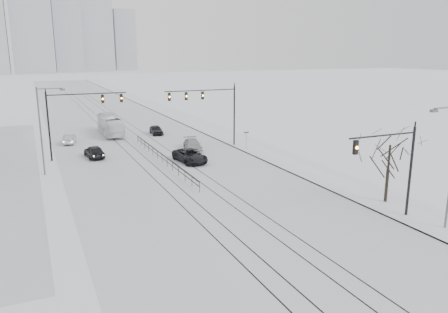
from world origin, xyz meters
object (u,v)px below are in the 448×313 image
Objects in this scene: sedan_sb_outer at (70,139)px; box_truck at (110,125)px; sedan_sb_inner at (94,152)px; sedan_nb_right at (193,145)px; bare_tree at (390,151)px; sedan_nb_far at (156,130)px; sedan_nb_front at (190,156)px; traffic_mast_near at (395,161)px.

sedan_sb_outer is 7.83m from box_truck.
sedan_sb_inner is 12.22m from sedan_nb_right.
bare_tree is 42.67m from sedan_sb_outer.
sedan_nb_far is at bearing -138.07° from sedan_sb_inner.
sedan_sb_inner is 1.11× the size of sedan_sb_outer.
sedan_nb_right is at bearing 60.84° from sedan_nb_front.
sedan_sb_outer is at bearing 116.24° from traffic_mast_near.
sedan_sb_outer is 17.72m from sedan_nb_right.
box_truck reaches higher than sedan_sb_outer.
bare_tree is at bearing 132.83° from sedan_sb_outer.
sedan_nb_far is at bearing -159.48° from sedan_sb_outer.
bare_tree reaches higher than sedan_nb_right.
bare_tree is at bearing 121.45° from sedan_sb_inner.
sedan_sb_outer is 0.83× the size of sedan_nb_right.
sedan_nb_front is at bearing 140.01° from sedan_sb_inner.
traffic_mast_near is 1.45× the size of sedan_nb_right.
sedan_sb_inner is (-17.53, 29.59, -3.81)m from traffic_mast_near.
sedan_sb_inner is at bearing 73.91° from box_truck.
sedan_nb_far is 0.38× the size of box_truck.
box_truck is at bearing 97.76° from sedan_nb_front.
bare_tree reaches higher than box_truck.
bare_tree reaches higher than sedan_sb_inner.
bare_tree is (2.41, 3.00, -0.07)m from traffic_mast_near.
sedan_nb_front is (11.65, -16.57, 0.09)m from sedan_sb_outer.
traffic_mast_near reaches higher than sedan_nb_right.
box_truck is (6.35, 4.50, 0.81)m from sedan_sb_outer.
box_truck reaches higher than sedan_nb_front.
box_truck is (-15.51, 40.95, -3.02)m from bare_tree.
traffic_mast_near reaches higher than sedan_sb_outer.
sedan_sb_inner is at bearing 112.88° from sedan_sb_outer.
sedan_nb_front is 1.12× the size of sedan_nb_right.
sedan_nb_far is at bearing 103.29° from bare_tree.
sedan_sb_inner is 11.82m from sedan_nb_front.
sedan_sb_outer is at bearing 120.95° from bare_tree.
sedan_nb_front is 1.34× the size of sedan_nb_far.
sedan_sb_outer is at bearing 118.75° from sedan_nb_front.
bare_tree is at bearing 111.80° from box_truck.
sedan_nb_front is at bearing 117.18° from bare_tree.
sedan_nb_front is 0.51× the size of box_truck.
traffic_mast_near is 1.30× the size of sedan_nb_front.
box_truck reaches higher than sedan_nb_far.
traffic_mast_near is 1.15× the size of bare_tree.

